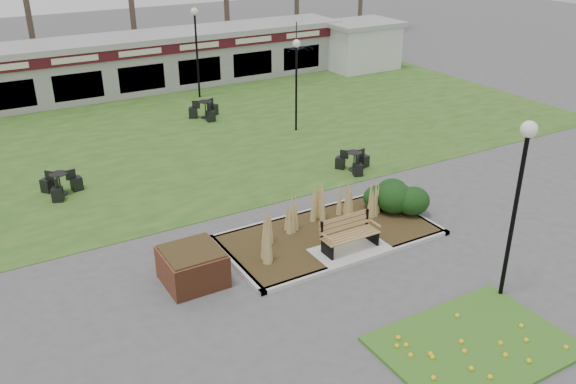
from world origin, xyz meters
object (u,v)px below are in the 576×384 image
lamp_post_mid_right (296,65)px  bistro_set_b (206,112)px  park_bench (349,233)px  brick_planter (193,266)px  bistro_set_c (354,164)px  service_hut (361,44)px  lamp_post_near_left (521,173)px  patio_umbrella (296,59)px  food_pavilion (132,63)px  lamp_post_far_right (196,33)px  bistro_set_a (61,187)px

lamp_post_mid_right → bistro_set_b: lamp_post_mid_right is taller
park_bench → bistro_set_b: 13.43m
brick_planter → bistro_set_b: size_ratio=1.00×
brick_planter → bistro_set_c: brick_planter is taller
service_hut → bistro_set_c: bearing=-127.2°
lamp_post_near_left → bistro_set_b: size_ratio=3.07×
patio_umbrella → bistro_set_c: bearing=-110.9°
service_hut → bistro_set_b: (-12.12, -4.40, -1.16)m
service_hut → patio_umbrella: bearing=-164.2°
lamp_post_mid_right → bistro_set_c: (-0.48, -4.98, -2.63)m
park_bench → lamp_post_mid_right: 10.81m
food_pavilion → lamp_post_near_left: (2.03, -23.46, 1.89)m
park_bench → service_hut: service_hut is taller
brick_planter → lamp_post_far_right: size_ratio=0.33×
brick_planter → lamp_post_mid_right: size_ratio=0.38×
lamp_post_far_right → patio_umbrella: bearing=-5.8°
service_hut → bistro_set_b: size_ratio=2.93×
park_bench → bistro_set_a: (-6.24, 8.07, -0.31)m
brick_planter → service_hut: (17.90, 17.00, 0.97)m
bistro_set_b → lamp_post_near_left: bearing=-87.8°
bistro_set_a → lamp_post_far_right: bearing=44.8°
lamp_post_near_left → brick_planter: bearing=145.0°
park_bench → lamp_post_far_right: lamp_post_far_right is taller
brick_planter → patio_umbrella: 19.83m
lamp_post_mid_right → food_pavilion: bearing=112.4°
food_pavilion → bistro_set_c: 15.45m
park_bench → bistro_set_b: park_bench is taller
service_hut → lamp_post_mid_right: lamp_post_mid_right is taller
food_pavilion → bistro_set_b: food_pavilion is taller
brick_planter → bistro_set_a: brick_planter is taller
park_bench → bistro_set_a: park_bench is taller
lamp_post_far_right → patio_umbrella: size_ratio=1.89×
park_bench → patio_umbrella: bearing=63.7°
patio_umbrella → park_bench: bearing=-116.3°
service_hut → bistro_set_a: 22.02m
patio_umbrella → lamp_post_near_left: bearing=-106.7°
lamp_post_far_right → bistro_set_b: (-1.12, -3.40, -3.00)m
brick_planter → service_hut: 24.71m
park_bench → service_hut: (13.50, 17.75, 0.86)m
lamp_post_mid_right → patio_umbrella: 7.67m
park_bench → lamp_post_mid_right: lamp_post_mid_right is taller
lamp_post_near_left → patio_umbrella: size_ratio=1.93×
lamp_post_mid_right → bistro_set_a: (-10.35, -1.66, -2.62)m
park_bench → lamp_post_mid_right: bearing=67.1°
service_hut → lamp_post_near_left: lamp_post_near_left is taller
bistro_set_c → lamp_post_near_left: bearing=-100.7°
bistro_set_a → patio_umbrella: size_ratio=0.59×
park_bench → lamp_post_far_right: 17.15m
brick_planter → lamp_post_mid_right: lamp_post_mid_right is taller
bistro_set_b → patio_umbrella: size_ratio=0.63×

